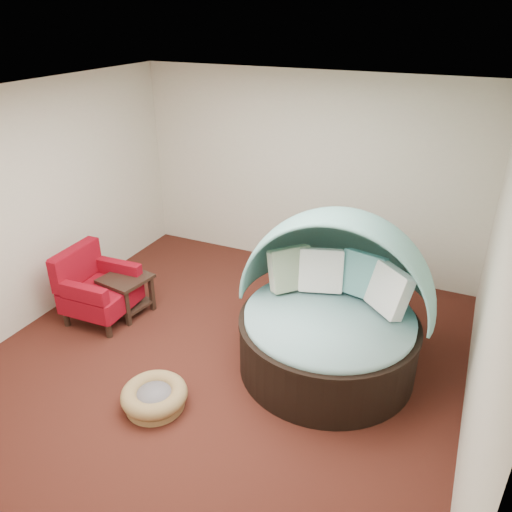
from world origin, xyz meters
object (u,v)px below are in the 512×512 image
at_px(red_armchair, 96,288).
at_px(canopy_daybed, 333,299).
at_px(pet_basket, 155,396).
at_px(side_table, 127,290).

bearing_deg(red_armchair, canopy_daybed, 4.64).
xyz_separation_m(pet_basket, side_table, (-1.28, 1.27, 0.21)).
bearing_deg(pet_basket, canopy_daybed, 45.94).
xyz_separation_m(canopy_daybed, side_table, (-2.61, -0.11, -0.47)).
relative_size(pet_basket, red_armchair, 0.93).
relative_size(canopy_daybed, pet_basket, 2.43).
height_order(pet_basket, side_table, side_table).
xyz_separation_m(red_armchair, side_table, (0.27, 0.24, -0.09)).
bearing_deg(red_armchair, pet_basket, -35.92).
relative_size(canopy_daybed, side_table, 3.44).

